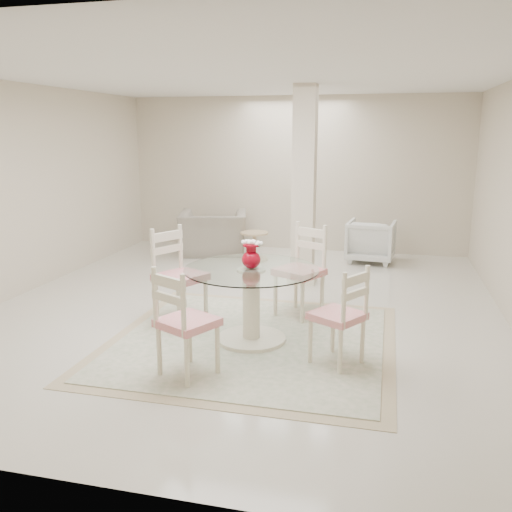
% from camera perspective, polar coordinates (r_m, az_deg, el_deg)
% --- Properties ---
extents(ground, '(7.00, 7.00, 0.00)m').
position_cam_1_polar(ground, '(6.61, -1.19, -5.44)').
color(ground, beige).
rests_on(ground, ground).
extents(room_shell, '(6.02, 7.02, 2.71)m').
position_cam_1_polar(room_shell, '(6.28, -1.27, 10.85)').
color(room_shell, beige).
rests_on(room_shell, ground).
extents(column, '(0.30, 0.30, 2.70)m').
position_cam_1_polar(column, '(7.48, 5.09, 7.26)').
color(column, beige).
rests_on(column, ground).
extents(area_rug, '(2.85, 2.85, 0.02)m').
position_cam_1_polar(area_rug, '(5.58, -0.49, -8.91)').
color(area_rug, tan).
rests_on(area_rug, ground).
extents(dining_table, '(1.33, 1.33, 0.77)m').
position_cam_1_polar(dining_table, '(5.45, -0.50, -5.16)').
color(dining_table, beige).
rests_on(dining_table, ground).
extents(red_vase, '(0.22, 0.19, 0.29)m').
position_cam_1_polar(red_vase, '(5.32, -0.50, 0.11)').
color(red_vase, '#AE0519').
rests_on(red_vase, dining_table).
extents(dining_chair_east, '(0.57, 0.57, 1.03)m').
position_cam_1_polar(dining_chair_east, '(4.91, 9.20, -5.56)').
color(dining_chair_east, '#F6EBCA').
rests_on(dining_chair_east, ground).
extents(dining_chair_north, '(0.63, 0.63, 1.17)m').
position_cam_1_polar(dining_chair_north, '(6.22, 5.01, -0.78)').
color(dining_chair_north, '#F2E5C7').
rests_on(dining_chair_north, ground).
extents(dining_chair_west, '(0.64, 0.64, 1.18)m').
position_cam_1_polar(dining_chair_west, '(6.02, -8.46, -1.30)').
color(dining_chair_west, beige).
rests_on(dining_chair_west, ground).
extents(dining_chair_south, '(0.59, 0.59, 1.09)m').
position_cam_1_polar(dining_chair_south, '(4.64, -7.89, -6.19)').
color(dining_chair_south, '#EFE6C5').
rests_on(dining_chair_south, ground).
extents(recliner_taupe, '(1.34, 1.24, 0.74)m').
position_cam_1_polar(recliner_taupe, '(9.44, -4.52, 2.43)').
color(recliner_taupe, gray).
rests_on(recliner_taupe, ground).
extents(armchair_white, '(0.81, 0.82, 0.69)m').
position_cam_1_polar(armchair_white, '(9.03, 12.00, 1.55)').
color(armchair_white, white).
rests_on(armchair_white, ground).
extents(side_table, '(0.46, 0.46, 0.48)m').
position_cam_1_polar(side_table, '(8.92, -0.17, 0.90)').
color(side_table, tan).
rests_on(side_table, ground).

